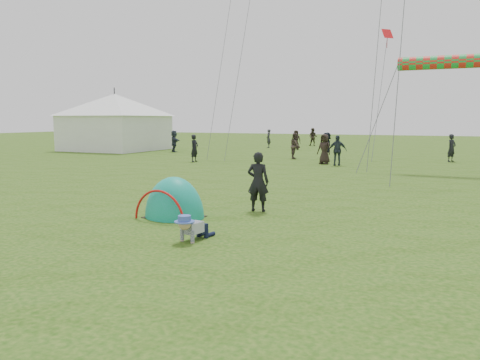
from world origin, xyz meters
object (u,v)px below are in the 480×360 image
at_px(popup_tent, 175,217).
at_px(standing_adult, 258,182).
at_px(crawling_toddler, 192,227).
at_px(event_marquee, 115,120).

bearing_deg(popup_tent, standing_adult, 51.15).
height_order(crawling_toddler, standing_adult, standing_adult).
distance_m(crawling_toddler, standing_adult, 3.59).
xyz_separation_m(crawling_toddler, popup_tent, (-1.62, 1.90, -0.30)).
distance_m(popup_tent, event_marquee, 28.44).
bearing_deg(standing_adult, popup_tent, 35.40).
bearing_deg(event_marquee, standing_adult, -42.89).
height_order(crawling_toddler, popup_tent, popup_tent).
relative_size(crawling_toddler, popup_tent, 0.36).
bearing_deg(standing_adult, crawling_toddler, 79.97).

